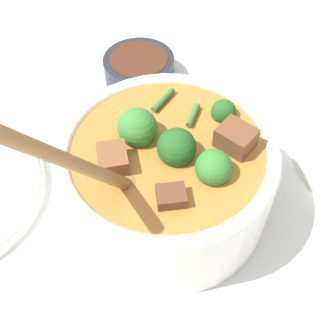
# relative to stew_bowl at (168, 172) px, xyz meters

# --- Properties ---
(ground_plane) EXTENTS (4.00, 4.00, 0.00)m
(ground_plane) POSITION_rel_stew_bowl_xyz_m (-0.00, 0.00, -0.06)
(ground_plane) COLOR silver
(stew_bowl) EXTENTS (0.23, 0.26, 0.26)m
(stew_bowl) POSITION_rel_stew_bowl_xyz_m (0.00, 0.00, 0.00)
(stew_bowl) COLOR white
(stew_bowl) RESTS_ON ground_plane
(condiment_bowl) EXTENTS (0.11, 0.11, 0.04)m
(condiment_bowl) POSITION_rel_stew_bowl_xyz_m (-0.24, 0.02, -0.04)
(condiment_bowl) COLOR #232833
(condiment_bowl) RESTS_ON ground_plane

